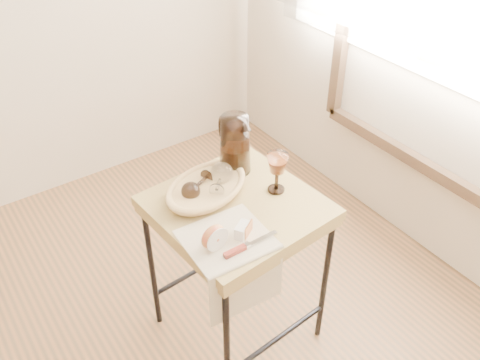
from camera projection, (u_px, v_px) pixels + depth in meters
curtain at (443, 16)px, 2.12m from camera, size 0.02×1.00×2.20m
side_table at (237, 271)px, 2.13m from camera, size 0.61×0.61×0.72m
tea_towel at (227, 239)px, 1.76m from camera, size 0.30×0.27×0.01m
bread_basket at (207, 189)px, 1.95m from camera, size 0.37×0.31×0.05m
goblet_lying_a at (198, 185)px, 1.93m from camera, size 0.13×0.11×0.07m
goblet_lying_b at (220, 180)px, 1.94m from camera, size 0.16×0.16×0.09m
pitcher at (235, 144)px, 2.01m from camera, size 0.22×0.28×0.28m
wine_goblet at (277, 173)px, 1.93m from camera, size 0.09×0.09×0.17m
apple_half at (213, 237)px, 1.70m from camera, size 0.10×0.06×0.09m
apple_wedge at (242, 230)px, 1.76m from camera, size 0.07×0.06×0.04m
table_knife at (249, 244)px, 1.72m from camera, size 0.21×0.02×0.02m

